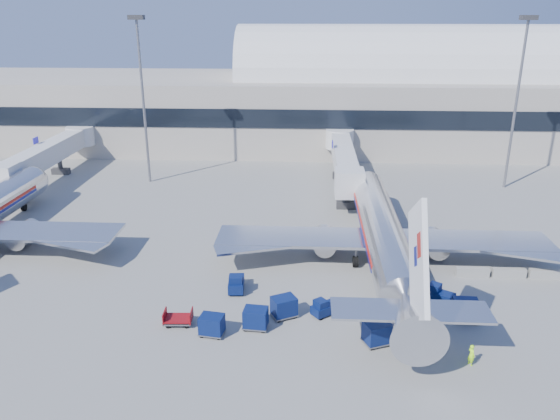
# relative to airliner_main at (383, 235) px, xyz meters

# --- Properties ---
(ground) EXTENTS (260.00, 260.00, 0.00)m
(ground) POSITION_rel_airliner_main_xyz_m (-10.00, -4.51, -2.93)
(ground) COLOR gray
(ground) RESTS_ON ground
(terminal) EXTENTS (170.00, 28.15, 21.00)m
(terminal) POSITION_rel_airliner_main_xyz_m (-23.60, 51.46, 4.60)
(terminal) COLOR #B2AA9E
(terminal) RESTS_ON ground
(airliner_main) EXTENTS (32.00, 37.26, 12.07)m
(airliner_main) POSITION_rel_airliner_main_xyz_m (0.00, 0.00, 0.00)
(airliner_main) COLOR silver
(airliner_main) RESTS_ON ground
(jetbridge_near) EXTENTS (4.40, 27.50, 6.25)m
(jetbridge_near) POSITION_rel_airliner_main_xyz_m (-2.40, 26.30, 1.00)
(jetbridge_near) COLOR silver
(jetbridge_near) RESTS_ON ground
(jetbridge_mid) EXTENTS (4.40, 27.50, 6.25)m
(jetbridge_mid) POSITION_rel_airliner_main_xyz_m (-44.40, 26.30, 1.00)
(jetbridge_mid) COLOR silver
(jetbridge_mid) RESTS_ON ground
(mast_west) EXTENTS (2.00, 1.20, 22.60)m
(mast_west) POSITION_rel_airliner_main_xyz_m (-30.00, 25.49, 11.87)
(mast_west) COLOR slate
(mast_west) RESTS_ON ground
(mast_east) EXTENTS (2.00, 1.20, 22.60)m
(mast_east) POSITION_rel_airliner_main_xyz_m (20.00, 25.49, 11.87)
(mast_east) COLOR slate
(mast_east) RESTS_ON ground
(barrier_near) EXTENTS (3.00, 0.55, 0.90)m
(barrier_near) POSITION_rel_airliner_main_xyz_m (8.00, -2.51, -2.48)
(barrier_near) COLOR #9E9E96
(barrier_near) RESTS_ON ground
(barrier_mid) EXTENTS (3.00, 0.55, 0.90)m
(barrier_mid) POSITION_rel_airliner_main_xyz_m (11.30, -2.51, -2.48)
(barrier_mid) COLOR #9E9E96
(barrier_mid) RESTS_ON ground
(barrier_far) EXTENTS (3.00, 0.55, 0.90)m
(barrier_far) POSITION_rel_airliner_main_xyz_m (14.60, -2.51, -2.48)
(barrier_far) COLOR #9E9E96
(barrier_far) RESTS_ON ground
(tug_lead) EXTENTS (2.44, 2.24, 1.45)m
(tug_lead) POSITION_rel_airliner_main_xyz_m (-5.78, -10.00, -2.27)
(tug_lead) COLOR #091749
(tug_lead) RESTS_ON ground
(tug_right) EXTENTS (2.58, 2.24, 1.52)m
(tug_right) POSITION_rel_airliner_main_xyz_m (3.89, -7.33, -2.24)
(tug_right) COLOR #091749
(tug_right) RESTS_ON ground
(tug_left) EXTENTS (1.47, 2.67, 1.69)m
(tug_left) POSITION_rel_airliner_main_xyz_m (-13.37, -6.41, -2.16)
(tug_left) COLOR #091749
(tug_left) RESTS_ON ground
(cart_train_a) EXTENTS (2.41, 2.22, 1.72)m
(cart_train_a) POSITION_rel_airliner_main_xyz_m (-8.99, -10.46, -2.01)
(cart_train_a) COLOR #091749
(cart_train_a) RESTS_ON ground
(cart_train_b) EXTENTS (2.03, 1.63, 1.67)m
(cart_train_b) POSITION_rel_airliner_main_xyz_m (-11.08, -12.27, -2.04)
(cart_train_b) COLOR #091749
(cart_train_b) RESTS_ON ground
(cart_train_c) EXTENTS (2.03, 1.67, 1.61)m
(cart_train_c) POSITION_rel_airliner_main_xyz_m (-14.28, -13.36, -2.07)
(cart_train_c) COLOR #091749
(cart_train_c) RESTS_ON ground
(cart_solo_near) EXTENTS (2.40, 2.15, 1.73)m
(cart_solo_near) POSITION_rel_airliner_main_xyz_m (-2.00, -13.88, -2.00)
(cart_solo_near) COLOR #091749
(cart_solo_near) RESTS_ON ground
(cart_solo_far) EXTENTS (2.09, 1.64, 1.77)m
(cart_solo_far) POSITION_rel_airliner_main_xyz_m (5.29, -10.24, -1.98)
(cart_solo_far) COLOR #091749
(cart_solo_far) RESTS_ON ground
(cart_open_red) EXTENTS (2.25, 1.64, 0.58)m
(cart_open_red) POSITION_rel_airliner_main_xyz_m (-17.14, -12.04, -2.51)
(cart_open_red) COLOR slate
(cart_open_red) RESTS_ON ground
(ramp_worker) EXTENTS (0.57, 0.68, 1.58)m
(ramp_worker) POSITION_rel_airliner_main_xyz_m (4.18, -16.07, -2.14)
(ramp_worker) COLOR #A7FF1A
(ramp_worker) RESTS_ON ground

